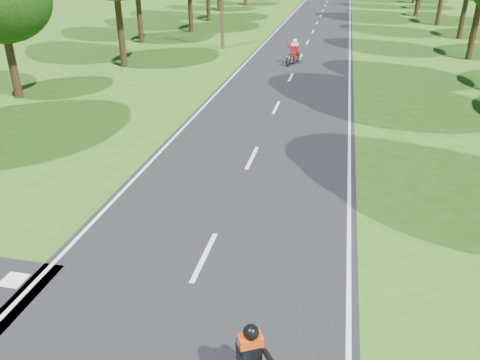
# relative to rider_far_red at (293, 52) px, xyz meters

# --- Properties ---
(ground) EXTENTS (160.00, 160.00, 0.00)m
(ground) POSITION_rel_rider_far_red_xyz_m (0.28, -23.61, -0.79)
(ground) COLOR #2A5112
(ground) RESTS_ON ground
(main_road) EXTENTS (7.00, 140.00, 0.02)m
(main_road) POSITION_rel_rider_far_red_xyz_m (0.28, 26.39, -0.78)
(main_road) COLOR black
(main_road) RESTS_ON ground
(road_markings) EXTENTS (7.40, 140.00, 0.01)m
(road_markings) POSITION_rel_rider_far_red_xyz_m (0.15, 24.52, -0.77)
(road_markings) COLOR silver
(road_markings) RESTS_ON main_road
(rider_far_red) EXTENTS (1.11, 1.96, 1.55)m
(rider_far_red) POSITION_rel_rider_far_red_xyz_m (0.00, 0.00, 0.00)
(rider_far_red) COLOR #AF280D
(rider_far_red) RESTS_ON main_road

